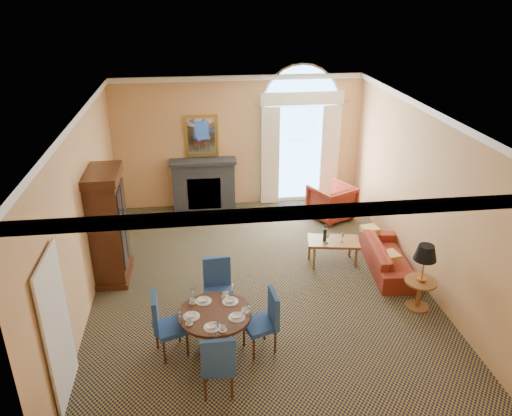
{
  "coord_description": "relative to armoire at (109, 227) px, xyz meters",
  "views": [
    {
      "loc": [
        -1.08,
        -7.89,
        5.11
      ],
      "look_at": [
        0.0,
        0.5,
        1.3
      ],
      "focal_mm": 35.0,
      "sensor_mm": 36.0,
      "label": 1
    }
  ],
  "objects": [
    {
      "name": "side_table",
      "position": [
        5.32,
        -1.72,
        -0.26
      ],
      "size": [
        0.54,
        0.54,
        1.19
      ],
      "color": "brown",
      "rests_on": "ground"
    },
    {
      "name": "armoire",
      "position": [
        0.0,
        0.0,
        0.0
      ],
      "size": [
        0.61,
        1.09,
        2.14
      ],
      "color": "#35190C",
      "rests_on": "ground"
    },
    {
      "name": "dining_table",
      "position": [
        1.81,
        -2.38,
        -0.5
      ],
      "size": [
        1.1,
        1.1,
        0.89
      ],
      "color": "#35190C",
      "rests_on": "ground"
    },
    {
      "name": "dining_chair_east",
      "position": [
        2.57,
        -2.46,
        -0.45
      ],
      "size": [
        0.57,
        0.57,
        1.02
      ],
      "rotation": [
        0.0,
        0.0,
        1.89
      ],
      "color": "navy",
      "rests_on": "ground"
    },
    {
      "name": "dining_chair_south",
      "position": [
        1.81,
        -3.32,
        -0.45
      ],
      "size": [
        0.49,
        0.49,
        1.02
      ],
      "rotation": [
        0.0,
        0.0,
        -0.08
      ],
      "color": "navy",
      "rests_on": "ground"
    },
    {
      "name": "sofa",
      "position": [
        5.27,
        -0.45,
        -0.76
      ],
      "size": [
        0.89,
        1.9,
        0.54
      ],
      "primitive_type": "imported",
      "rotation": [
        0.0,
        0.0,
        1.48
      ],
      "color": "maroon",
      "rests_on": "ground"
    },
    {
      "name": "dining_chair_west",
      "position": [
        1.05,
        -2.34,
        -0.45
      ],
      "size": [
        0.58,
        0.58,
        1.02
      ],
      "rotation": [
        0.0,
        0.0,
        -1.22
      ],
      "color": "navy",
      "rests_on": "ground"
    },
    {
      "name": "ground",
      "position": [
        2.72,
        -0.58,
        -1.03
      ],
      "size": [
        7.5,
        7.5,
        0.0
      ],
      "primitive_type": "plane",
      "color": "black",
      "rests_on": "ground"
    },
    {
      "name": "room_envelope",
      "position": [
        2.69,
        0.09,
        1.48
      ],
      "size": [
        6.04,
        7.52,
        3.45
      ],
      "color": "tan",
      "rests_on": "ground"
    },
    {
      "name": "coffee_table",
      "position": [
        4.25,
        -0.06,
        -0.57
      ],
      "size": [
        1.08,
        0.72,
        0.85
      ],
      "rotation": [
        0.0,
        0.0,
        -0.17
      ],
      "color": "brown",
      "rests_on": "ground"
    },
    {
      "name": "armchair",
      "position": [
        4.78,
        1.99,
        -0.62
      ],
      "size": [
        1.2,
        1.21,
        0.83
      ],
      "primitive_type": "imported",
      "rotation": [
        0.0,
        0.0,
        3.6
      ],
      "color": "maroon",
      "rests_on": "ground"
    },
    {
      "name": "dining_chair_north",
      "position": [
        1.89,
        -1.45,
        -0.45
      ],
      "size": [
        0.58,
        0.58,
        1.02
      ],
      "rotation": [
        0.0,
        0.0,
        2.81
      ],
      "color": "navy",
      "rests_on": "ground"
    }
  ]
}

